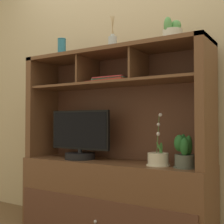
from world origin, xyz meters
The scene contains 9 objects.
back_wall centered at (0.00, 0.24, 1.40)m, with size 6.00×0.02×2.80m, color tan.
media_console centered at (0.00, 0.01, 0.46)m, with size 1.56×0.46×1.47m.
tv_monitor centered at (-0.29, -0.04, 0.76)m, with size 0.57×0.25×0.41m.
potted_orchid centered at (0.41, -0.04, 0.64)m, with size 0.17×0.17×0.37m.
potted_fern centered at (0.61, -0.05, 0.70)m, with size 0.15×0.15×0.23m.
magazine_stack_left centered at (0.02, -0.03, 1.23)m, with size 0.39×0.27×0.03m.
diffuser_bottle centered at (0.00, 0.01, 1.54)m, with size 0.07×0.07×0.29m.
potted_succulent centered at (0.51, 0.01, 1.54)m, with size 0.16×0.16×0.18m.
ceramic_vase centered at (-0.51, -0.03, 1.56)m, with size 0.07×0.07×0.17m.
Camera 1 is at (1.28, -2.07, 0.91)m, focal length 49.04 mm.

